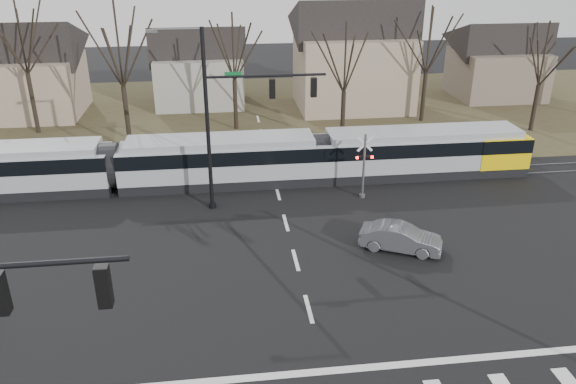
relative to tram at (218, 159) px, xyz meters
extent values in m
plane|color=black|center=(3.53, -16.00, -1.67)|extent=(140.00, 140.00, 0.00)
cube|color=#38331E|center=(3.53, 16.00, -1.66)|extent=(140.00, 28.00, 0.01)
cube|color=silver|center=(3.53, -17.80, -1.66)|extent=(28.00, 0.35, 0.01)
cube|color=silver|center=(3.53, -14.00, -1.66)|extent=(0.18, 2.00, 0.01)
cube|color=silver|center=(3.53, -10.00, -1.66)|extent=(0.18, 2.00, 0.01)
cube|color=silver|center=(3.53, -6.00, -1.66)|extent=(0.18, 2.00, 0.01)
cube|color=silver|center=(3.53, -2.00, -1.66)|extent=(0.18, 2.00, 0.01)
cube|color=silver|center=(3.53, 2.00, -1.66)|extent=(0.18, 2.00, 0.01)
cube|color=silver|center=(3.53, 6.00, -1.66)|extent=(0.18, 2.00, 0.01)
cube|color=silver|center=(3.53, 10.00, -1.66)|extent=(0.18, 2.00, 0.01)
cube|color=silver|center=(3.53, 14.00, -1.66)|extent=(0.18, 2.00, 0.01)
cube|color=#59595E|center=(3.53, -0.90, -1.64)|extent=(90.00, 0.12, 0.06)
cube|color=#59595E|center=(3.53, 0.50, -1.64)|extent=(90.00, 0.12, 0.06)
cube|color=gray|center=(0.19, 0.00, -0.14)|extent=(12.58, 2.93, 3.06)
cube|color=black|center=(0.19, 0.00, 0.48)|extent=(12.60, 2.98, 0.89)
cube|color=gray|center=(13.29, 0.00, -0.14)|extent=(13.63, 2.93, 3.06)
cube|color=black|center=(13.29, 0.00, 0.48)|extent=(13.65, 2.98, 0.89)
cube|color=yellow|center=(18.42, 0.00, -0.04)|extent=(3.35, 3.00, 2.04)
imported|color=#4D4E54|center=(8.86, -9.63, -1.00)|extent=(4.49, 5.11, 1.33)
cube|color=black|center=(-4.89, -22.00, 5.23)|extent=(0.32, 0.32, 1.05)
cube|color=black|center=(-2.62, -22.00, 5.23)|extent=(0.32, 0.32, 1.05)
sphere|color=#FF0C07|center=(-2.62, -22.00, 5.56)|extent=(0.22, 0.22, 0.22)
cylinder|color=black|center=(-0.47, -3.50, 3.43)|extent=(0.22, 0.22, 10.20)
cylinder|color=black|center=(-0.47, -3.50, -1.52)|extent=(0.44, 0.44, 0.30)
cylinder|color=black|center=(2.78, -3.50, 5.93)|extent=(6.50, 0.14, 0.14)
cube|color=#0C5926|center=(1.03, -3.50, 6.08)|extent=(0.90, 0.03, 0.22)
cube|color=black|center=(3.11, -3.50, 5.23)|extent=(0.32, 0.32, 1.05)
sphere|color=#FF0C07|center=(3.11, -3.50, 5.56)|extent=(0.22, 0.22, 0.22)
cube|color=black|center=(5.38, -3.50, 5.23)|extent=(0.32, 0.32, 1.05)
sphere|color=#FF0C07|center=(5.38, -3.50, 5.56)|extent=(0.22, 0.22, 0.22)
cube|color=#59595B|center=(-2.97, -3.50, 8.35)|extent=(0.55, 0.22, 0.14)
cylinder|color=#59595B|center=(8.53, -3.20, 0.33)|extent=(0.14, 0.14, 4.00)
cylinder|color=#59595B|center=(8.53, -3.20, -1.57)|extent=(0.36, 0.36, 0.20)
cube|color=silver|center=(8.53, -3.20, 1.73)|extent=(0.95, 0.04, 0.95)
cube|color=silver|center=(8.53, -3.20, 1.73)|extent=(0.95, 0.04, 0.95)
cube|color=black|center=(8.53, -3.20, 0.93)|extent=(1.00, 0.10, 0.12)
sphere|color=#FF0C07|center=(8.08, -3.28, 0.93)|extent=(0.18, 0.18, 0.18)
sphere|color=#FF0C07|center=(8.98, -3.28, 0.93)|extent=(0.18, 0.18, 0.18)
cube|color=gray|center=(-16.47, 18.00, 0.83)|extent=(9.00, 8.00, 5.00)
cube|color=gray|center=(-1.47, 20.00, 0.58)|extent=(8.00, 7.00, 4.50)
cube|color=gray|center=(12.53, 17.00, 1.58)|extent=(10.00, 8.00, 6.50)
cube|color=#66584B|center=(27.53, 19.00, 0.58)|extent=(8.00, 7.00, 4.50)
camera|label=1|loc=(0.23, -33.31, 12.45)|focal=35.00mm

